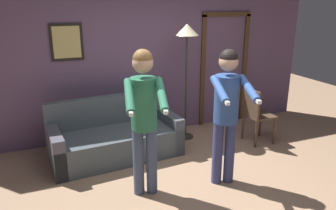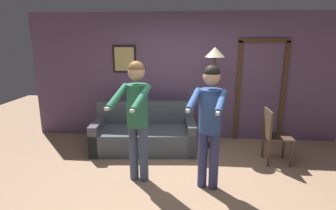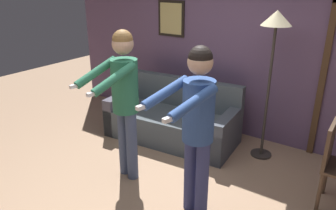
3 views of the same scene
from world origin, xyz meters
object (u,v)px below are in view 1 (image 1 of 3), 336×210
person_standing_left (144,110)px  torchiere_lamp (187,42)px  couch (115,139)px  person_standing_right (227,105)px  dining_chair_distant (255,112)px

person_standing_left → torchiere_lamp: bearing=50.2°
couch → person_standing_left: 1.42m
person_standing_right → dining_chair_distant: bearing=39.0°
person_standing_left → dining_chair_distant: bearing=20.4°
torchiere_lamp → dining_chair_distant: torchiere_lamp is taller
couch → person_standing_right: 1.88m
couch → person_standing_right: size_ratio=1.13×
couch → dining_chair_distant: (2.26, -0.36, 0.25)m
person_standing_left → person_standing_right: size_ratio=1.02×
couch → dining_chair_distant: dining_chair_distant is taller
couch → torchiere_lamp: size_ratio=1.02×
torchiere_lamp → person_standing_left: bearing=-129.8°
person_standing_left → dining_chair_distant: (2.15, 0.80, -0.56)m
torchiere_lamp → person_standing_right: 1.65m
person_standing_left → dining_chair_distant: 2.36m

